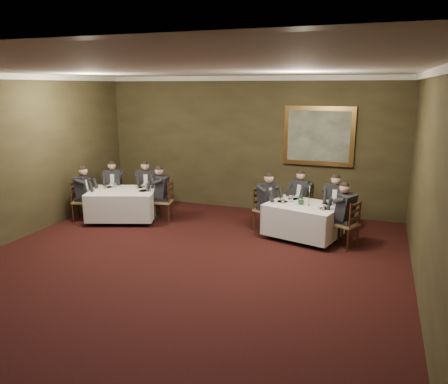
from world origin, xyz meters
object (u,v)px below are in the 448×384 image
Objects in this scene: chair_sec_backright at (147,201)px; table_second at (123,203)px; chair_sec_backleft at (114,201)px; painting at (319,136)px; chair_main_endright at (346,234)px; diner_main_backright at (334,211)px; table_main at (303,218)px; chair_main_backleft at (301,214)px; chair_main_endleft at (265,218)px; diner_main_endright at (346,223)px; diner_sec_endright at (163,200)px; diner_sec_backright at (146,192)px; diner_main_endleft at (265,209)px; chair_main_backright at (334,220)px; diner_sec_endleft at (82,200)px; diner_sec_backleft at (114,192)px; chair_sec_endleft at (82,209)px; candlestick at (309,198)px; chair_sec_endright at (164,209)px; diner_main_backleft at (301,205)px; centerpiece at (302,199)px.

table_second is at bearing 52.20° from chair_sec_backright.
painting is at bearing 168.44° from chair_sec_backleft.
diner_main_backright is at bearing 47.31° from chair_main_endright.
table_main is 0.89m from chair_main_backleft.
diner_main_endright is at bearing 98.36° from chair_main_endleft.
diner_sec_endright is at bearing 177.71° from table_main.
diner_sec_backright is at bearing 43.53° from diner_sec_endright.
diner_main_endleft is (3.50, 0.44, 0.06)m from table_second.
painting is (-0.59, 1.20, 1.76)m from chair_main_backright.
diner_sec_backleft is at bearing 145.11° from diner_sec_endleft.
painting is (0.00, 1.84, 1.59)m from table_main.
chair_main_backleft and chair_sec_backright have the same top height.
diner_main_backright reaches higher than chair_sec_endleft.
table_main is at bearing 98.41° from diner_main_endleft.
candlestick is at bearing 1.53° from table_second.
chair_sec_endright is (-4.38, 0.39, 0.00)m from chair_main_endright.
table_main is 5.12m from chair_sec_backleft.
candlestick is at bearing -104.12° from chair_sec_endright.
chair_sec_endright is at bearing 115.07° from chair_sec_backright.
diner_sec_endright is at bearing -63.93° from diner_main_endleft.
diner_main_endleft is at bearing 62.01° from chair_main_backleft.
chair_sec_backright is at bearing 43.73° from chair_sec_endright.
chair_main_endleft and chair_sec_endleft have the same top height.
chair_sec_backleft is at bearing 26.73° from diner_main_backleft.
painting is (3.46, 1.70, 1.76)m from chair_sec_endright.
diner_main_backleft is at bearing 153.20° from diner_main_endleft.
chair_main_backright is at bearing 46.31° from centerpiece.
chair_main_backleft is 0.74× the size of diner_sec_backright.
diner_main_backleft is at bearing 152.36° from diner_sec_backright.
chair_sec_endleft reaches higher than table_second.
diner_sec_endleft is at bearing -175.31° from candlestick.
diner_sec_backright is (-5.20, 0.97, 0.23)m from chair_main_endright.
chair_sec_backleft is (-4.91, -0.41, 0.00)m from chair_main_backleft.
diner_main_endleft is (-0.73, -0.61, 0.23)m from chair_main_backleft.
diner_sec_backleft is 1.65m from diner_sec_endright.
diner_main_endleft is at bearing -98.34° from chair_sec_endright.
diner_sec_backleft is 0.89m from chair_sec_backright.
painting is at bearing 95.00° from diner_sec_endleft.
candlestick reaches higher than chair_sec_backright.
diner_main_endleft reaches higher than table_main.
chair_main_backleft is at bearing -88.39° from chair_sec_endright.
diner_sec_backleft and diner_sec_endright have the same top height.
chair_main_endright is at bearing -105.87° from diner_sec_endright.
chair_main_endright is 0.23m from diner_main_endright.
chair_sec_endright is (-2.54, -0.11, -0.23)m from diner_main_endleft.
diner_sec_backleft and diner_sec_backright have the same top height.
diner_sec_backright is at bearing 81.18° from table_second.
candlestick is (4.39, -0.79, 0.41)m from diner_sec_backright.
candlestick is (5.50, 0.45, 0.64)m from chair_sec_endleft.
diner_main_backleft is 1.00× the size of diner_main_backright.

